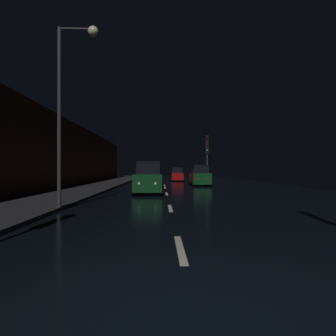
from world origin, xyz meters
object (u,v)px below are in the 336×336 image
Objects in this scene: traffic_light_far_right at (207,149)px; car_approaching_headlights at (149,179)px; streetlamp_overhead at (70,89)px; car_parked_right_far at (200,176)px; car_distant_taillights at (177,175)px.

traffic_light_far_right reaches higher than car_approaching_headlights.
streetlamp_overhead reaches higher than car_parked_right_far.
traffic_light_far_right reaches higher than car_parked_right_far.
car_distant_taillights is at bearing -157.15° from traffic_light_far_right.
car_approaching_headlights is at bearing 70.22° from streetlamp_overhead.
car_approaching_headlights is at bearing 151.97° from car_parked_right_far.
car_approaching_headlights is 1.15× the size of car_distant_taillights.
streetlamp_overhead is (-8.66, -17.58, 1.22)m from traffic_light_far_right.
traffic_light_far_right is 1.17× the size of car_approaching_headlights.
streetlamp_overhead reaches higher than traffic_light_far_right.
car_approaching_headlights is 1.05× the size of car_parked_right_far.
traffic_light_far_right is 19.64m from streetlamp_overhead.
car_approaching_headlights is at bearing -21.64° from traffic_light_far_right.
streetlamp_overhead is 29.36m from car_distant_taillights.
streetlamp_overhead is at bearing 167.83° from car_distant_taillights.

